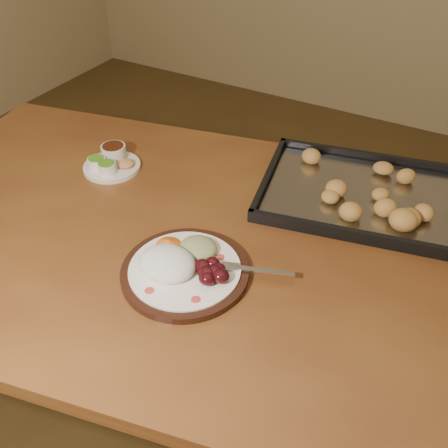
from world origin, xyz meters
The scene contains 5 objects.
ground centered at (0.00, 0.00, 0.00)m, with size 4.00×4.00×0.00m, color #533D1C.
dining_table centered at (0.17, -0.25, 0.65)m, with size 1.65×1.18×0.75m.
dinner_plate centered at (0.22, -0.36, 0.77)m, with size 0.33×0.26×0.06m.
condiment_saucer centered at (-0.16, -0.12, 0.77)m, with size 0.15×0.15×0.05m.
baking_tray centered at (0.46, 0.07, 0.77)m, with size 0.53×0.44×0.05m.
Camera 1 is at (0.65, -0.95, 1.47)m, focal length 40.00 mm.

